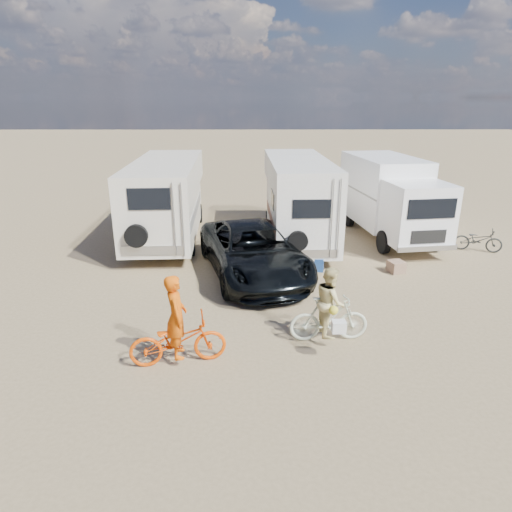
{
  "coord_description": "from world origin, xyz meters",
  "views": [
    {
      "loc": [
        -1.28,
        -9.7,
        5.2
      ],
      "look_at": [
        -1.2,
        1.31,
        1.3
      ],
      "focal_mm": 31.48,
      "sensor_mm": 36.0,
      "label": 1
    }
  ],
  "objects_px": {
    "rider_man": "(177,324)",
    "bike_parked": "(478,240)",
    "cooler": "(315,264)",
    "bike_woman": "(329,319)",
    "rv_main": "(298,201)",
    "bike_man": "(178,340)",
    "crate": "(396,267)",
    "dark_suv": "(253,251)",
    "rv_left": "(167,200)",
    "box_truck": "(391,199)",
    "rider_woman": "(329,309)"
  },
  "relations": [
    {
      "from": "rv_left",
      "to": "dark_suv",
      "type": "height_order",
      "value": "rv_left"
    },
    {
      "from": "rv_left",
      "to": "rider_man",
      "type": "xyz_separation_m",
      "value": [
        1.75,
        -8.83,
        -0.6
      ]
    },
    {
      "from": "dark_suv",
      "to": "bike_man",
      "type": "relative_size",
      "value": 2.84
    },
    {
      "from": "dark_suv",
      "to": "crate",
      "type": "xyz_separation_m",
      "value": [
        4.5,
        0.15,
        -0.6
      ]
    },
    {
      "from": "rv_main",
      "to": "crate",
      "type": "height_order",
      "value": "rv_main"
    },
    {
      "from": "rv_main",
      "to": "rider_man",
      "type": "relative_size",
      "value": 3.7
    },
    {
      "from": "box_truck",
      "to": "bike_parked",
      "type": "relative_size",
      "value": 3.77
    },
    {
      "from": "bike_man",
      "to": "rider_man",
      "type": "bearing_deg",
      "value": -0.0
    },
    {
      "from": "rv_main",
      "to": "bike_woman",
      "type": "bearing_deg",
      "value": -91.56
    },
    {
      "from": "dark_suv",
      "to": "bike_woman",
      "type": "relative_size",
      "value": 3.16
    },
    {
      "from": "rv_left",
      "to": "bike_parked",
      "type": "height_order",
      "value": "rv_left"
    },
    {
      "from": "box_truck",
      "to": "bike_man",
      "type": "distance_m",
      "value": 11.2
    },
    {
      "from": "dark_suv",
      "to": "cooler",
      "type": "xyz_separation_m",
      "value": [
        1.97,
        0.36,
        -0.56
      ]
    },
    {
      "from": "rv_main",
      "to": "rider_woman",
      "type": "xyz_separation_m",
      "value": [
        0.03,
        -7.46,
        -0.76
      ]
    },
    {
      "from": "bike_woman",
      "to": "bike_parked",
      "type": "xyz_separation_m",
      "value": [
        6.32,
        6.21,
        -0.11
      ]
    },
    {
      "from": "bike_woman",
      "to": "cooler",
      "type": "distance_m",
      "value": 4.4
    },
    {
      "from": "cooler",
      "to": "bike_woman",
      "type": "bearing_deg",
      "value": -81.18
    },
    {
      "from": "rv_left",
      "to": "bike_parked",
      "type": "bearing_deg",
      "value": -11.52
    },
    {
      "from": "box_truck",
      "to": "crate",
      "type": "xyz_separation_m",
      "value": [
        -0.8,
        -3.74,
        -1.33
      ]
    },
    {
      "from": "rv_main",
      "to": "bike_man",
      "type": "height_order",
      "value": "rv_main"
    },
    {
      "from": "rider_woman",
      "to": "cooler",
      "type": "bearing_deg",
      "value": -7.19
    },
    {
      "from": "rv_left",
      "to": "crate",
      "type": "height_order",
      "value": "rv_left"
    },
    {
      "from": "crate",
      "to": "rider_man",
      "type": "bearing_deg",
      "value": -139.99
    },
    {
      "from": "rv_left",
      "to": "dark_suv",
      "type": "bearing_deg",
      "value": -52.72
    },
    {
      "from": "bike_parked",
      "to": "crate",
      "type": "xyz_separation_m",
      "value": [
        -3.51,
        -2.03,
        -0.24
      ]
    },
    {
      "from": "rider_woman",
      "to": "crate",
      "type": "distance_m",
      "value": 5.07
    },
    {
      "from": "rider_woman",
      "to": "box_truck",
      "type": "bearing_deg",
      "value": -27.95
    },
    {
      "from": "rv_left",
      "to": "box_truck",
      "type": "bearing_deg",
      "value": -2.93
    },
    {
      "from": "rv_main",
      "to": "crate",
      "type": "distance_m",
      "value": 4.55
    },
    {
      "from": "rider_man",
      "to": "bike_parked",
      "type": "bearing_deg",
      "value": -65.0
    },
    {
      "from": "bike_parked",
      "to": "crate",
      "type": "height_order",
      "value": "bike_parked"
    },
    {
      "from": "bike_woman",
      "to": "bike_parked",
      "type": "distance_m",
      "value": 8.86
    },
    {
      "from": "bike_woman",
      "to": "crate",
      "type": "height_order",
      "value": "bike_woman"
    },
    {
      "from": "bike_woman",
      "to": "crate",
      "type": "xyz_separation_m",
      "value": [
        2.81,
        4.17,
        -0.35
      ]
    },
    {
      "from": "dark_suv",
      "to": "bike_parked",
      "type": "height_order",
      "value": "dark_suv"
    },
    {
      "from": "rv_left",
      "to": "rider_woman",
      "type": "height_order",
      "value": "rv_left"
    },
    {
      "from": "bike_woman",
      "to": "bike_parked",
      "type": "height_order",
      "value": "bike_woman"
    },
    {
      "from": "rv_main",
      "to": "rider_man",
      "type": "bearing_deg",
      "value": -112.75
    },
    {
      "from": "rv_main",
      "to": "bike_parked",
      "type": "bearing_deg",
      "value": -12.89
    },
    {
      "from": "rv_main",
      "to": "crate",
      "type": "bearing_deg",
      "value": -50.93
    },
    {
      "from": "cooler",
      "to": "rider_man",
      "type": "bearing_deg",
      "value": -111.13
    },
    {
      "from": "rider_man",
      "to": "bike_parked",
      "type": "height_order",
      "value": "rider_man"
    },
    {
      "from": "bike_parked",
      "to": "rider_man",
      "type": "bearing_deg",
      "value": 146.18
    },
    {
      "from": "rv_left",
      "to": "crate",
      "type": "xyz_separation_m",
      "value": [
        7.79,
        -3.76,
        -1.3
      ]
    },
    {
      "from": "rv_main",
      "to": "bike_man",
      "type": "relative_size",
      "value": 3.32
    },
    {
      "from": "rv_main",
      "to": "bike_woman",
      "type": "xyz_separation_m",
      "value": [
        0.03,
        -7.46,
        -1.02
      ]
    },
    {
      "from": "rider_man",
      "to": "bike_parked",
      "type": "distance_m",
      "value": 11.91
    },
    {
      "from": "rv_left",
      "to": "bike_woman",
      "type": "distance_m",
      "value": 9.42
    },
    {
      "from": "bike_woman",
      "to": "rv_main",
      "type": "bearing_deg",
      "value": -3.25
    },
    {
      "from": "bike_parked",
      "to": "rv_left",
      "type": "bearing_deg",
      "value": 100.84
    }
  ]
}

